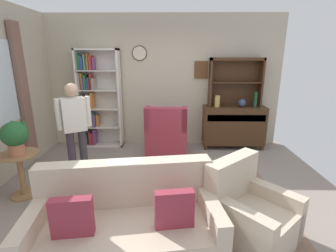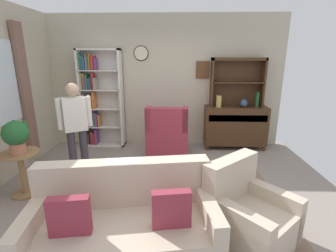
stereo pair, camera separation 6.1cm
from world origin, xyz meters
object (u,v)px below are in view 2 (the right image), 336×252
object	(u,v)px
vase_round	(244,103)
person_reading	(76,125)
bottle_wine	(257,100)
wingback_chair	(168,139)
armchair_floral	(248,216)
couch_floral	(124,227)
sideboard_hutch	(237,75)
potted_plant_large	(16,135)
plant_stand	(22,169)
sideboard	(235,125)
potted_plant_small	(43,191)
vase_tall	(219,101)
bookshelf	(98,99)

from	to	relation	value
vase_round	person_reading	bearing A→B (deg)	-154.47
bottle_wine	wingback_chair	bearing A→B (deg)	-164.35
bottle_wine	armchair_floral	size ratio (longest dim) A/B	0.29
couch_floral	person_reading	xyz separation A→B (m)	(-1.07, 1.61, 0.59)
armchair_floral	sideboard_hutch	bearing A→B (deg)	80.52
bottle_wine	potted_plant_large	bearing A→B (deg)	-152.49
vase_round	plant_stand	world-z (taller)	vase_round
sideboard	potted_plant_small	world-z (taller)	sideboard
vase_tall	armchair_floral	world-z (taller)	vase_tall
vase_tall	potted_plant_small	size ratio (longest dim) A/B	0.81
bookshelf	couch_floral	size ratio (longest dim) A/B	1.10
bookshelf	armchair_floral	world-z (taller)	bookshelf
potted_plant_large	potted_plant_small	size ratio (longest dim) A/B	1.55
vase_round	person_reading	xyz separation A→B (m)	(-2.98, -1.42, -0.10)
vase_tall	vase_round	distance (m)	0.52
bookshelf	wingback_chair	world-z (taller)	bookshelf
vase_tall	bottle_wine	distance (m)	0.78
sideboard	potted_plant_small	xyz separation A→B (m)	(-3.08, -2.25, -0.33)
sideboard_hutch	person_reading	xyz separation A→B (m)	(-2.85, -1.60, -0.65)
sideboard_hutch	couch_floral	distance (m)	3.88
bottle_wine	vase_round	bearing A→B (deg)	175.05
vase_tall	couch_floral	size ratio (longest dim) A/B	0.13
plant_stand	potted_plant_large	xyz separation A→B (m)	(0.03, -0.05, 0.52)
bookshelf	person_reading	xyz separation A→B (m)	(0.12, -1.57, -0.14)
vase_tall	armchair_floral	xyz separation A→B (m)	(-0.10, -2.77, -0.75)
vase_tall	wingback_chair	size ratio (longest dim) A/B	0.23
armchair_floral	potted_plant_large	world-z (taller)	potted_plant_large
bookshelf	vase_tall	size ratio (longest dim) A/B	8.64
couch_floral	potted_plant_large	size ratio (longest dim) A/B	4.09
bookshelf	vase_round	xyz separation A→B (m)	(3.10, -0.15, -0.04)
sideboard	bottle_wine	xyz separation A→B (m)	(0.39, -0.09, 0.57)
sideboard_hutch	potted_plant_large	distance (m)	4.12
armchair_floral	plant_stand	bearing A→B (deg)	164.56
person_reading	plant_stand	bearing A→B (deg)	-138.53
armchair_floral	wingback_chair	world-z (taller)	wingback_chair
vase_round	potted_plant_small	distance (m)	3.97
bottle_wine	wingback_chair	size ratio (longest dim) A/B	0.30
sideboard_hutch	potted_plant_small	distance (m)	4.12
vase_tall	vase_round	xyz separation A→B (m)	(0.52, 0.01, -0.04)
sideboard_hutch	vase_tall	size ratio (longest dim) A/B	4.53
sideboard_hutch	potted_plant_large	bearing A→B (deg)	-147.47
sideboard_hutch	couch_floral	xyz separation A→B (m)	(-1.78, -3.21, -1.25)
vase_round	person_reading	world-z (taller)	person_reading
sideboard_hutch	plant_stand	bearing A→B (deg)	-148.28
armchair_floral	person_reading	size ratio (longest dim) A/B	0.69
vase_round	sideboard_hutch	bearing A→B (deg)	126.48
plant_stand	person_reading	bearing A→B (deg)	41.47
wingback_chair	person_reading	distance (m)	1.75
armchair_floral	person_reading	world-z (taller)	person_reading
bookshelf	potted_plant_small	distance (m)	2.49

